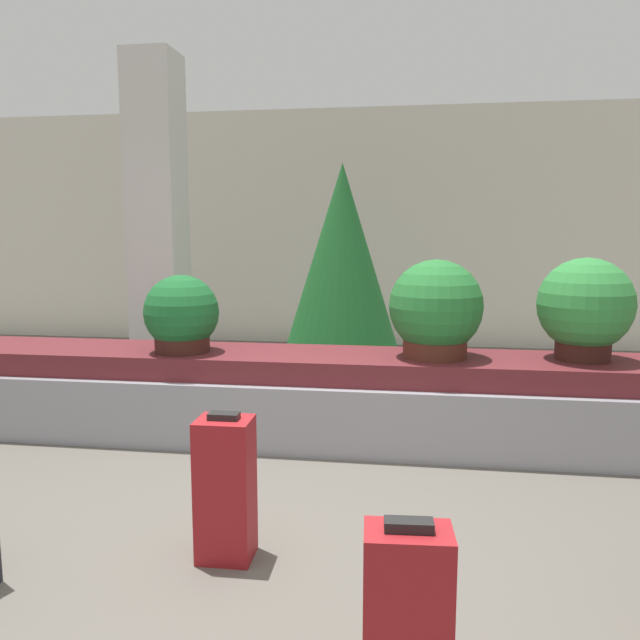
# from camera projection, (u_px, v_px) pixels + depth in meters

# --- Properties ---
(ground_plane) EXTENTS (18.00, 18.00, 0.00)m
(ground_plane) POSITION_uv_depth(u_px,v_px,m) (268.00, 551.00, 3.03)
(ground_plane) COLOR #59544C
(back_wall) EXTENTS (18.00, 0.06, 3.20)m
(back_wall) POSITION_uv_depth(u_px,v_px,m) (364.00, 228.00, 8.52)
(back_wall) COLOR beige
(back_wall) RESTS_ON ground_plane
(carousel) EXTENTS (8.03, 0.90, 0.65)m
(carousel) POSITION_uv_depth(u_px,v_px,m) (320.00, 398.00, 4.67)
(carousel) COLOR gray
(carousel) RESTS_ON ground_plane
(pillar) EXTENTS (0.46, 0.46, 3.20)m
(pillar) POSITION_uv_depth(u_px,v_px,m) (158.00, 226.00, 5.97)
(pillar) COLOR silver
(pillar) RESTS_ON ground_plane
(suitcase_2) EXTENTS (0.26, 0.22, 0.71)m
(suitcase_2) POSITION_uv_depth(u_px,v_px,m) (225.00, 488.00, 2.93)
(suitcase_2) COLOR maroon
(suitcase_2) RESTS_ON ground_plane
(potted_plant_0) EXTENTS (0.66, 0.66, 0.72)m
(potted_plant_0) POSITION_uv_depth(u_px,v_px,m) (585.00, 308.00, 4.35)
(potted_plant_0) COLOR #381914
(potted_plant_0) RESTS_ON carousel
(potted_plant_1) EXTENTS (0.67, 0.67, 0.70)m
(potted_plant_1) POSITION_uv_depth(u_px,v_px,m) (436.00, 311.00, 4.44)
(potted_plant_1) COLOR #4C2319
(potted_plant_1) RESTS_ON carousel
(potted_plant_2) EXTENTS (0.56, 0.56, 0.58)m
(potted_plant_2) POSITION_uv_depth(u_px,v_px,m) (182.00, 316.00, 4.65)
(potted_plant_2) COLOR #381914
(potted_plant_2) RESTS_ON carousel
(traveler_0) EXTENTS (0.37, 0.32, 1.68)m
(traveler_0) POSITION_uv_depth(u_px,v_px,m) (175.00, 277.00, 7.51)
(traveler_0) COLOR #282833
(traveler_0) RESTS_ON ground_plane
(decorated_tree) EXTENTS (1.27, 1.27, 2.22)m
(decorated_tree) POSITION_uv_depth(u_px,v_px,m) (342.00, 267.00, 6.22)
(decorated_tree) COLOR #4C331E
(decorated_tree) RESTS_ON ground_plane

